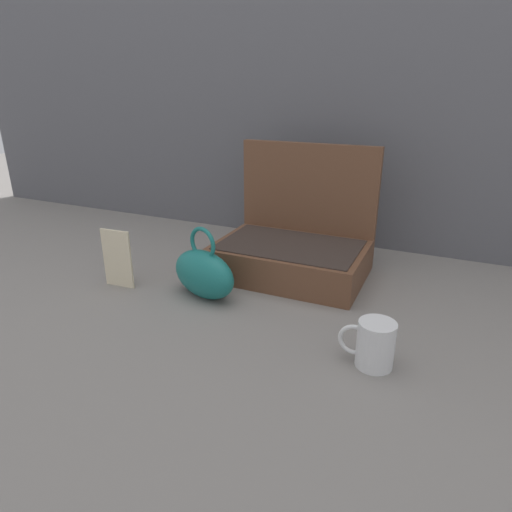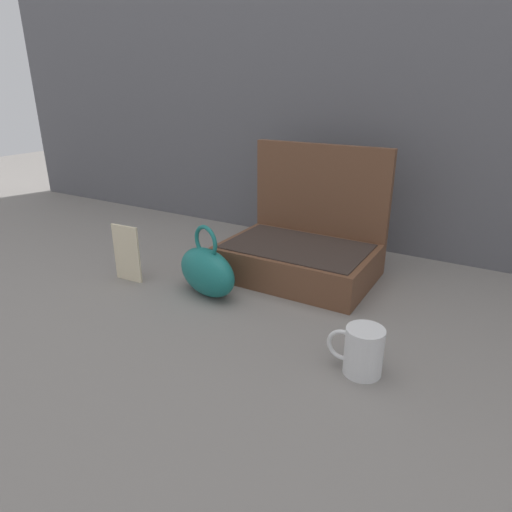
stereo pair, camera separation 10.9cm
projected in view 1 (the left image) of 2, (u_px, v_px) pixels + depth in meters
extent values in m
plane|color=slate|center=(255.00, 302.00, 1.17)|extent=(6.00, 6.00, 0.00)
cube|color=#56565B|center=(331.00, 28.00, 1.41)|extent=(3.20, 0.06, 1.40)
cube|color=brown|center=(289.00, 261.00, 1.31)|extent=(0.43, 0.28, 0.10)
cube|color=#332823|center=(290.00, 245.00, 1.29)|extent=(0.40, 0.25, 0.00)
cube|color=brown|center=(308.00, 204.00, 1.38)|extent=(0.43, 0.02, 0.37)
ellipsoid|color=#196B66|center=(204.00, 274.00, 1.17)|extent=(0.22, 0.14, 0.13)
torus|color=#196B66|center=(203.00, 243.00, 1.14)|extent=(0.09, 0.03, 0.09)
cylinder|color=silver|center=(376.00, 344.00, 0.89)|extent=(0.08, 0.08, 0.10)
torus|color=silver|center=(354.00, 340.00, 0.90)|extent=(0.07, 0.01, 0.07)
cube|color=beige|center=(117.00, 259.00, 1.23)|extent=(0.09, 0.01, 0.17)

